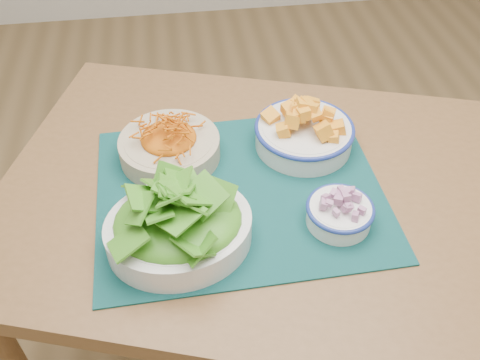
{
  "coord_description": "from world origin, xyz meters",
  "views": [
    {
      "loc": [
        -0.2,
        -1.03,
        1.5
      ],
      "look_at": [
        -0.09,
        -0.3,
        0.78
      ],
      "focal_mm": 40.0,
      "sensor_mm": 36.0,
      "label": 1
    }
  ],
  "objects_px": {
    "lettuce_bowl": "(178,220)",
    "table": "(282,224)",
    "placemat": "(240,192)",
    "squash_bowl": "(305,127)",
    "onion_bowl": "(340,210)",
    "carrot_bowl": "(169,143)"
  },
  "relations": [
    {
      "from": "placemat",
      "to": "squash_bowl",
      "type": "distance_m",
      "value": 0.2
    },
    {
      "from": "lettuce_bowl",
      "to": "onion_bowl",
      "type": "bearing_deg",
      "value": -7.37
    },
    {
      "from": "table",
      "to": "placemat",
      "type": "height_order",
      "value": "placemat"
    },
    {
      "from": "table",
      "to": "onion_bowl",
      "type": "xyz_separation_m",
      "value": [
        0.08,
        -0.1,
        0.14
      ]
    },
    {
      "from": "table",
      "to": "carrot_bowl",
      "type": "relative_size",
      "value": 5.57
    },
    {
      "from": "placemat",
      "to": "onion_bowl",
      "type": "bearing_deg",
      "value": -33.31
    },
    {
      "from": "carrot_bowl",
      "to": "placemat",
      "type": "bearing_deg",
      "value": -43.36
    },
    {
      "from": "squash_bowl",
      "to": "onion_bowl",
      "type": "bearing_deg",
      "value": -86.32
    },
    {
      "from": "placemat",
      "to": "squash_bowl",
      "type": "xyz_separation_m",
      "value": [
        0.15,
        0.12,
        0.05
      ]
    },
    {
      "from": "table",
      "to": "lettuce_bowl",
      "type": "bearing_deg",
      "value": -134.74
    },
    {
      "from": "squash_bowl",
      "to": "carrot_bowl",
      "type": "bearing_deg",
      "value": 179.29
    },
    {
      "from": "placemat",
      "to": "lettuce_bowl",
      "type": "xyz_separation_m",
      "value": [
        -0.12,
        -0.11,
        0.06
      ]
    },
    {
      "from": "table",
      "to": "carrot_bowl",
      "type": "bearing_deg",
      "value": 168.25
    },
    {
      "from": "lettuce_bowl",
      "to": "onion_bowl",
      "type": "relative_size",
      "value": 2.08
    },
    {
      "from": "onion_bowl",
      "to": "carrot_bowl",
      "type": "bearing_deg",
      "value": 142.52
    },
    {
      "from": "squash_bowl",
      "to": "lettuce_bowl",
      "type": "relative_size",
      "value": 0.79
    },
    {
      "from": "squash_bowl",
      "to": "onion_bowl",
      "type": "height_order",
      "value": "squash_bowl"
    },
    {
      "from": "table",
      "to": "squash_bowl",
      "type": "xyz_separation_m",
      "value": [
        0.07,
        0.12,
        0.16
      ]
    },
    {
      "from": "placemat",
      "to": "onion_bowl",
      "type": "relative_size",
      "value": 4.01
    },
    {
      "from": "placemat",
      "to": "onion_bowl",
      "type": "xyz_separation_m",
      "value": [
        0.17,
        -0.11,
        0.03
      ]
    },
    {
      "from": "squash_bowl",
      "to": "table",
      "type": "bearing_deg",
      "value": -118.08
    },
    {
      "from": "lettuce_bowl",
      "to": "table",
      "type": "bearing_deg",
      "value": 18.5
    }
  ]
}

